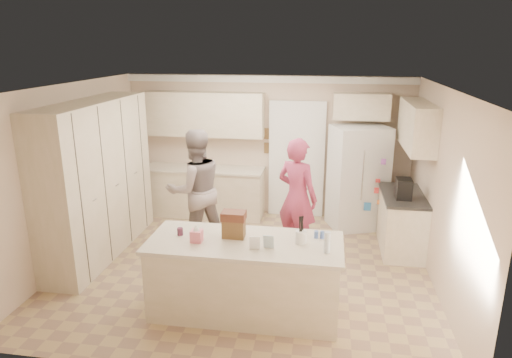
% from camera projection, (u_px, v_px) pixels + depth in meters
% --- Properties ---
extents(floor, '(5.20, 4.60, 0.02)m').
position_uv_depth(floor, '(245.00, 268.00, 6.66)').
color(floor, tan).
rests_on(floor, ground).
extents(ceiling, '(5.20, 4.60, 0.02)m').
position_uv_depth(ceiling, '(244.00, 86.00, 5.91)').
color(ceiling, white).
rests_on(ceiling, wall_back).
extents(wall_back, '(5.20, 0.02, 2.60)m').
position_uv_depth(wall_back, '(267.00, 146.00, 8.47)').
color(wall_back, beige).
rests_on(wall_back, ground).
extents(wall_front, '(5.20, 0.02, 2.60)m').
position_uv_depth(wall_front, '(198.00, 257.00, 4.10)').
color(wall_front, beige).
rests_on(wall_front, ground).
extents(wall_left, '(0.02, 4.60, 2.60)m').
position_uv_depth(wall_left, '(70.00, 174.00, 6.68)').
color(wall_left, beige).
rests_on(wall_left, ground).
extents(wall_right, '(0.02, 4.60, 2.60)m').
position_uv_depth(wall_right, '(443.00, 192.00, 5.89)').
color(wall_right, beige).
rests_on(wall_right, ground).
extents(crown_back, '(5.20, 0.08, 0.12)m').
position_uv_depth(crown_back, '(268.00, 79.00, 8.07)').
color(crown_back, white).
rests_on(crown_back, wall_back).
extents(pantry_bank, '(0.60, 2.60, 2.35)m').
position_uv_depth(pantry_bank, '(97.00, 179.00, 6.86)').
color(pantry_bank, beige).
rests_on(pantry_bank, floor).
extents(back_base_cab, '(2.20, 0.60, 0.88)m').
position_uv_depth(back_base_cab, '(205.00, 192.00, 8.60)').
color(back_base_cab, beige).
rests_on(back_base_cab, floor).
extents(back_countertop, '(2.24, 0.63, 0.04)m').
position_uv_depth(back_countertop, '(204.00, 169.00, 8.46)').
color(back_countertop, beige).
rests_on(back_countertop, back_base_cab).
extents(back_upper_cab, '(2.20, 0.35, 0.80)m').
position_uv_depth(back_upper_cab, '(204.00, 114.00, 8.30)').
color(back_upper_cab, beige).
rests_on(back_upper_cab, wall_back).
extents(doorway_opening, '(0.90, 0.06, 2.10)m').
position_uv_depth(doorway_opening, '(297.00, 161.00, 8.43)').
color(doorway_opening, black).
rests_on(doorway_opening, floor).
extents(doorway_casing, '(1.02, 0.03, 2.22)m').
position_uv_depth(doorway_casing, '(296.00, 161.00, 8.40)').
color(doorway_casing, white).
rests_on(doorway_casing, floor).
extents(wall_frame_upper, '(0.15, 0.02, 0.20)m').
position_uv_depth(wall_frame_upper, '(268.00, 134.00, 8.36)').
color(wall_frame_upper, brown).
rests_on(wall_frame_upper, wall_back).
extents(wall_frame_lower, '(0.15, 0.02, 0.20)m').
position_uv_depth(wall_frame_lower, '(268.00, 148.00, 8.44)').
color(wall_frame_lower, brown).
rests_on(wall_frame_lower, wall_back).
extents(refrigerator, '(1.08, 0.96, 1.80)m').
position_uv_depth(refrigerator, '(358.00, 178.00, 7.92)').
color(refrigerator, white).
rests_on(refrigerator, floor).
extents(fridge_seam, '(0.02, 0.02, 1.78)m').
position_uv_depth(fridge_seam, '(359.00, 184.00, 7.58)').
color(fridge_seam, gray).
rests_on(fridge_seam, refrigerator).
extents(fridge_dispenser, '(0.22, 0.03, 0.35)m').
position_uv_depth(fridge_dispenser, '(346.00, 169.00, 7.53)').
color(fridge_dispenser, black).
rests_on(fridge_dispenser, refrigerator).
extents(fridge_handle_l, '(0.02, 0.02, 0.85)m').
position_uv_depth(fridge_handle_l, '(356.00, 175.00, 7.53)').
color(fridge_handle_l, silver).
rests_on(fridge_handle_l, refrigerator).
extents(fridge_handle_r, '(0.02, 0.02, 0.85)m').
position_uv_depth(fridge_handle_r, '(363.00, 175.00, 7.52)').
color(fridge_handle_r, silver).
rests_on(fridge_handle_r, refrigerator).
extents(over_fridge_cab, '(0.95, 0.35, 0.45)m').
position_uv_depth(over_fridge_cab, '(362.00, 106.00, 7.82)').
color(over_fridge_cab, beige).
rests_on(over_fridge_cab, wall_back).
extents(right_base_cab, '(0.60, 1.20, 0.88)m').
position_uv_depth(right_base_cab, '(401.00, 223.00, 7.13)').
color(right_base_cab, beige).
rests_on(right_base_cab, floor).
extents(right_countertop, '(0.63, 1.24, 0.04)m').
position_uv_depth(right_countertop, '(403.00, 195.00, 7.00)').
color(right_countertop, '#2D2B28').
rests_on(right_countertop, right_base_cab).
extents(right_upper_cab, '(0.35, 1.50, 0.70)m').
position_uv_depth(right_upper_cab, '(417.00, 126.00, 6.87)').
color(right_upper_cab, beige).
rests_on(right_upper_cab, wall_right).
extents(coffee_maker, '(0.22, 0.28, 0.30)m').
position_uv_depth(coffee_maker, '(404.00, 189.00, 6.77)').
color(coffee_maker, black).
rests_on(coffee_maker, right_countertop).
extents(island_base, '(2.20, 0.90, 0.88)m').
position_uv_depth(island_base, '(245.00, 278.00, 5.46)').
color(island_base, beige).
rests_on(island_base, floor).
extents(island_top, '(2.28, 0.96, 0.05)m').
position_uv_depth(island_top, '(245.00, 243.00, 5.33)').
color(island_top, beige).
rests_on(island_top, island_base).
extents(utensil_crock, '(0.13, 0.13, 0.15)m').
position_uv_depth(utensil_crock, '(301.00, 237.00, 5.25)').
color(utensil_crock, white).
rests_on(utensil_crock, island_top).
extents(tissue_box, '(0.13, 0.13, 0.14)m').
position_uv_depth(tissue_box, '(197.00, 236.00, 5.29)').
color(tissue_box, '#E97185').
rests_on(tissue_box, island_top).
extents(tissue_plume, '(0.08, 0.08, 0.08)m').
position_uv_depth(tissue_plume, '(196.00, 227.00, 5.26)').
color(tissue_plume, white).
rests_on(tissue_plume, tissue_box).
extents(dollhouse_body, '(0.26, 0.18, 0.22)m').
position_uv_depth(dollhouse_body, '(234.00, 228.00, 5.41)').
color(dollhouse_body, brown).
rests_on(dollhouse_body, island_top).
extents(dollhouse_roof, '(0.28, 0.20, 0.10)m').
position_uv_depth(dollhouse_roof, '(234.00, 216.00, 5.36)').
color(dollhouse_roof, '#592D1E').
rests_on(dollhouse_roof, dollhouse_body).
extents(jam_jar, '(0.07, 0.07, 0.09)m').
position_uv_depth(jam_jar, '(180.00, 232.00, 5.48)').
color(jam_jar, '#59263F').
rests_on(jam_jar, island_top).
extents(greeting_card_a, '(0.12, 0.06, 0.16)m').
position_uv_depth(greeting_card_a, '(255.00, 243.00, 5.09)').
color(greeting_card_a, white).
rests_on(greeting_card_a, island_top).
extents(greeting_card_b, '(0.12, 0.05, 0.16)m').
position_uv_depth(greeting_card_b, '(269.00, 242.00, 5.11)').
color(greeting_card_b, silver).
rests_on(greeting_card_b, island_top).
extents(water_bottle, '(0.07, 0.07, 0.24)m').
position_uv_depth(water_bottle, '(327.00, 242.00, 5.00)').
color(water_bottle, silver).
rests_on(water_bottle, island_top).
extents(shaker_salt, '(0.05, 0.05, 0.09)m').
position_uv_depth(shaker_salt, '(316.00, 235.00, 5.39)').
color(shaker_salt, '#4562AA').
rests_on(shaker_salt, island_top).
extents(shaker_pepper, '(0.05, 0.05, 0.09)m').
position_uv_depth(shaker_pepper, '(322.00, 235.00, 5.38)').
color(shaker_pepper, '#4562AA').
rests_on(shaker_pepper, island_top).
extents(teen_boy, '(1.17, 1.12, 1.91)m').
position_uv_depth(teen_boy, '(196.00, 190.00, 7.09)').
color(teen_boy, gray).
rests_on(teen_boy, floor).
extents(teen_girl, '(0.80, 0.71, 1.83)m').
position_uv_depth(teen_girl, '(297.00, 197.00, 6.86)').
color(teen_girl, '#B2424D').
rests_on(teen_girl, floor).
extents(fridge_magnets, '(0.76, 0.02, 1.44)m').
position_uv_depth(fridge_magnets, '(359.00, 184.00, 7.57)').
color(fridge_magnets, tan).
rests_on(fridge_magnets, refrigerator).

